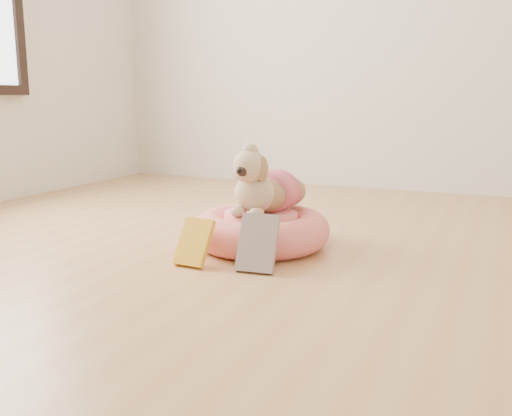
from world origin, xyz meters
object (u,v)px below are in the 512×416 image
at_px(dog, 265,176).
at_px(book_white, 258,243).
at_px(pet_bed, 261,230).
at_px(book_yellow, 194,242).

distance_m(dog, book_white, 0.39).
distance_m(pet_bed, dog, 0.23).
distance_m(pet_bed, book_white, 0.33).
bearing_deg(dog, book_white, -63.86).
relative_size(dog, book_yellow, 2.19).
bearing_deg(book_yellow, book_white, 10.62).
xyz_separation_m(pet_bed, dog, (0.01, 0.01, 0.23)).
xyz_separation_m(pet_bed, book_yellow, (-0.13, -0.34, 0.01)).
relative_size(dog, book_white, 1.90).
height_order(pet_bed, book_white, book_white).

